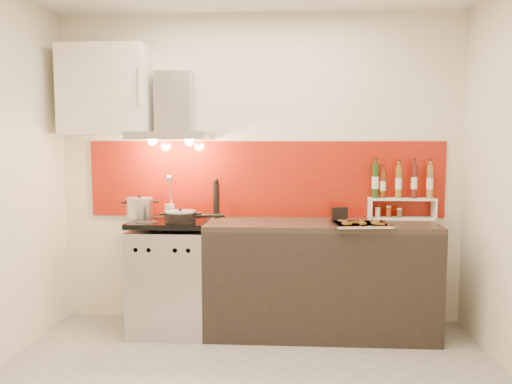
# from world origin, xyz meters

# --- Properties ---
(back_wall) EXTENTS (3.40, 0.02, 2.60)m
(back_wall) POSITION_xyz_m (0.00, 1.40, 1.30)
(back_wall) COLOR silver
(back_wall) RESTS_ON ground
(backsplash) EXTENTS (3.00, 0.02, 0.64)m
(backsplash) POSITION_xyz_m (0.05, 1.39, 1.22)
(backsplash) COLOR #912207
(backsplash) RESTS_ON back_wall
(range_stove) EXTENTS (0.60, 0.60, 0.91)m
(range_stove) POSITION_xyz_m (-0.70, 1.10, 0.44)
(range_stove) COLOR #B7B7BA
(range_stove) RESTS_ON ground
(counter) EXTENTS (1.80, 0.60, 0.90)m
(counter) POSITION_xyz_m (0.50, 1.10, 0.45)
(counter) COLOR black
(counter) RESTS_ON ground
(range_hood) EXTENTS (0.62, 0.50, 0.61)m
(range_hood) POSITION_xyz_m (-0.70, 1.24, 1.74)
(range_hood) COLOR #B7B7BA
(range_hood) RESTS_ON back_wall
(upper_cabinet) EXTENTS (0.70, 0.35, 0.72)m
(upper_cabinet) POSITION_xyz_m (-1.25, 1.22, 1.95)
(upper_cabinet) COLOR silver
(upper_cabinet) RESTS_ON back_wall
(stock_pot) EXTENTS (0.22, 0.22, 0.19)m
(stock_pot) POSITION_xyz_m (-0.98, 1.20, 0.99)
(stock_pot) COLOR #B7B7BA
(stock_pot) RESTS_ON range_stove
(saute_pan) EXTENTS (0.46, 0.24, 0.11)m
(saute_pan) POSITION_xyz_m (-0.58, 0.98, 0.95)
(saute_pan) COLOR black
(saute_pan) RESTS_ON range_stove
(utensil_jar) EXTENTS (0.08, 0.12, 0.37)m
(utensil_jar) POSITION_xyz_m (-0.71, 1.12, 1.01)
(utensil_jar) COLOR silver
(utensil_jar) RESTS_ON range_stove
(pepper_mill) EXTENTS (0.05, 0.05, 0.33)m
(pepper_mill) POSITION_xyz_m (-0.35, 1.27, 1.06)
(pepper_mill) COLOR black
(pepper_mill) RESTS_ON counter
(step_shelf) EXTENTS (0.54, 0.15, 0.46)m
(step_shelf) POSITION_xyz_m (1.16, 1.30, 1.09)
(step_shelf) COLOR white
(step_shelf) RESTS_ON counter
(caddy_box) EXTENTS (0.13, 0.08, 0.11)m
(caddy_box) POSITION_xyz_m (0.66, 1.16, 0.96)
(caddy_box) COLOR black
(caddy_box) RESTS_ON counter
(baking_tray) EXTENTS (0.46, 0.38, 0.03)m
(baking_tray) POSITION_xyz_m (0.78, 0.91, 0.92)
(baking_tray) COLOR silver
(baking_tray) RESTS_ON counter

